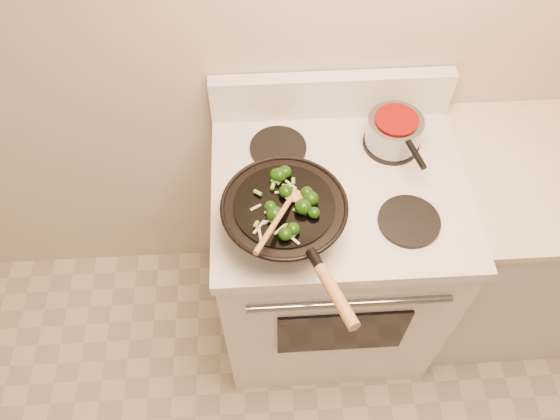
{
  "coord_description": "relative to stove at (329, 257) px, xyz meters",
  "views": [
    {
      "loc": [
        -0.48,
        0.18,
        2.23
      ],
      "look_at": [
        -0.43,
        1.02,
        1.01
      ],
      "focal_mm": 35.0,
      "sensor_mm": 36.0,
      "label": 1
    }
  ],
  "objects": [
    {
      "name": "stirfry",
      "position": [
        -0.17,
        -0.15,
        0.58
      ],
      "size": [
        0.19,
        0.25,
        0.04
      ],
      "color": "#123508",
      "rests_on": "wok"
    },
    {
      "name": "wok",
      "position": [
        -0.18,
        -0.16,
        0.52
      ],
      "size": [
        0.35,
        0.56,
        0.17
      ],
      "color": "black",
      "rests_on": "stove"
    },
    {
      "name": "wooden_spoon",
      "position": [
        -0.19,
        -0.19,
        0.6
      ],
      "size": [
        0.15,
        0.25,
        0.07
      ],
      "color": "#B37B46",
      "rests_on": "wok"
    },
    {
      "name": "counter_unit",
      "position": [
        0.75,
        0.03,
        -0.01
      ],
      "size": [
        0.86,
        0.62,
        0.91
      ],
      "color": "silver",
      "rests_on": "ground"
    },
    {
      "name": "saucepan",
      "position": [
        0.18,
        0.15,
        0.51
      ],
      "size": [
        0.17,
        0.27,
        0.1
      ],
      "color": "gray",
      "rests_on": "stove"
    },
    {
      "name": "stove",
      "position": [
        0.0,
        0.0,
        0.0
      ],
      "size": [
        0.78,
        0.67,
        1.08
      ],
      "color": "white",
      "rests_on": "ground"
    }
  ]
}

